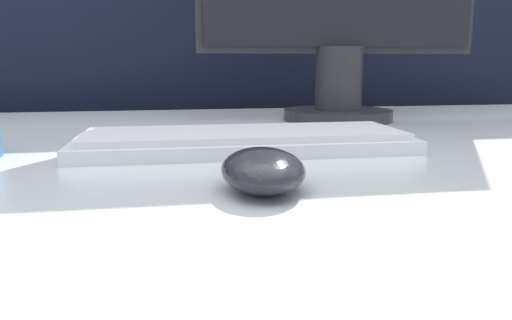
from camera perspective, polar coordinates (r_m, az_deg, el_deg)
The scene contains 3 objects.
partition_panel at distance 1.28m, azimuth -5.47°, elevation 3.54°, with size 5.00×0.03×1.37m.
computer_mouse_near at distance 0.42m, azimuth 0.79°, elevation -1.09°, with size 0.08×0.11×0.03m.
keyboard at distance 0.61m, azimuth -1.38°, elevation 2.25°, with size 0.40×0.15×0.02m.
Camera 1 is at (-0.10, -0.62, 0.85)m, focal length 35.00 mm.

